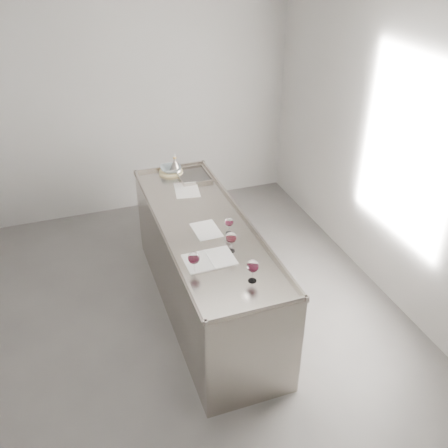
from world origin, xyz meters
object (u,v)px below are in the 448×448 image
object	(u,v)px
ceramic_bowl	(171,169)
wine_glass_right	(253,267)
wine_glass_middle	(231,238)
wine_glass_left	(194,258)
counter	(205,267)
wine_funnel	(175,166)
wine_glass_small	(229,223)
notebook	(210,260)

from	to	relation	value
ceramic_bowl	wine_glass_right	bearing A→B (deg)	-86.76
wine_glass_middle	ceramic_bowl	distance (m)	1.55
wine_glass_left	wine_glass_middle	bearing A→B (deg)	25.71
counter	ceramic_bowl	world-z (taller)	ceramic_bowl
wine_funnel	wine_glass_small	bearing A→B (deg)	-84.58
counter	wine_glass_small	distance (m)	0.63
wine_glass_middle	notebook	size ratio (longest dim) A/B	0.44
wine_glass_middle	ceramic_bowl	size ratio (longest dim) A/B	0.81
counter	wine_funnel	bearing A→B (deg)	88.37
wine_glass_small	wine_funnel	distance (m)	1.30
counter	wine_glass_middle	world-z (taller)	wine_glass_middle
wine_funnel	wine_glass_left	bearing A→B (deg)	-100.13
counter	wine_glass_small	size ratio (longest dim) A/B	16.19
notebook	wine_funnel	world-z (taller)	wine_funnel
wine_glass_middle	wine_glass_small	size ratio (longest dim) A/B	1.15
wine_glass_left	wine_glass_small	distance (m)	0.60
wine_glass_small	ceramic_bowl	world-z (taller)	wine_glass_small
wine_glass_right	wine_glass_small	size ratio (longest dim) A/B	1.20
counter	wine_glass_small	world-z (taller)	wine_glass_small
wine_glass_left	wine_funnel	bearing A→B (deg)	79.87
counter	wine_glass_right	bearing A→B (deg)	-83.93
wine_glass_middle	ceramic_bowl	bearing A→B (deg)	93.60
wine_glass_right	wine_funnel	world-z (taller)	wine_funnel
notebook	wine_glass_small	bearing A→B (deg)	47.93
wine_glass_left	counter	bearing A→B (deg)	66.52
wine_glass_right	wine_funnel	xyz separation A→B (m)	(-0.06, 1.95, -0.06)
wine_glass_small	counter	bearing A→B (deg)	125.64
wine_glass_middle	wine_funnel	world-z (taller)	wine_funnel
wine_glass_middle	wine_funnel	xyz separation A→B (m)	(-0.05, 1.54, -0.06)
wine_glass_middle	wine_glass_small	bearing A→B (deg)	73.42
counter	wine_glass_left	world-z (taller)	wine_glass_left
counter	wine_glass_right	xyz separation A→B (m)	(0.09, -0.87, 0.60)
wine_glass_left	ceramic_bowl	distance (m)	1.73
wine_glass_right	wine_funnel	size ratio (longest dim) A/B	0.83
wine_glass_small	ceramic_bowl	xyz separation A→B (m)	(-0.17, 1.29, -0.06)
wine_glass_small	notebook	xyz separation A→B (m)	(-0.27, -0.31, -0.10)
counter	wine_glass_right	size ratio (longest dim) A/B	13.49
wine_glass_left	wine_glass_middle	distance (m)	0.39
wine_glass_left	notebook	size ratio (longest dim) A/B	0.46
wine_glass_left	notebook	world-z (taller)	wine_glass_left
wine_glass_middle	wine_glass_small	world-z (taller)	wine_glass_middle
wine_glass_left	notebook	xyz separation A→B (m)	(0.15, 0.11, -0.12)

